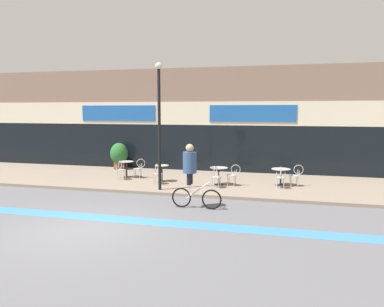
{
  "coord_description": "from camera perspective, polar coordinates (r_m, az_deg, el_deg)",
  "views": [
    {
      "loc": [
        5.41,
        -8.97,
        3.31
      ],
      "look_at": [
        1.65,
        5.63,
        1.54
      ],
      "focal_mm": 35.0,
      "sensor_mm": 36.0,
      "label": 1
    }
  ],
  "objects": [
    {
      "name": "cafe_chair_2_near",
      "position": [
        15.34,
        3.66,
        -3.35
      ],
      "size": [
        0.43,
        0.59,
        0.9
      ],
      "rotation": [
        0.0,
        0.0,
        1.49
      ],
      "color": "#B7B2AD",
      "rests_on": "sidewalk_slab"
    },
    {
      "name": "lamp_post",
      "position": [
        14.79,
        -5.02,
        5.55
      ],
      "size": [
        0.26,
        0.26,
        5.0
      ],
      "color": "black",
      "rests_on": "sidewalk_slab"
    },
    {
      "name": "cafe_chair_2_side",
      "position": [
        15.85,
        6.33,
        -3.06
      ],
      "size": [
        0.59,
        0.42,
        0.9
      ],
      "rotation": [
        0.0,
        0.0,
        3.08
      ],
      "color": "#B7B2AD",
      "rests_on": "sidewalk_slab"
    },
    {
      "name": "cafe_chair_3_side",
      "position": [
        16.26,
        15.58,
        -3.02
      ],
      "size": [
        0.6,
        0.45,
        0.9
      ],
      "rotation": [
        0.0,
        0.0,
        3.29
      ],
      "color": "#B7B2AD",
      "rests_on": "sidewalk_slab"
    },
    {
      "name": "cafe_chair_3_near",
      "position": [
        15.63,
        13.35,
        -3.34
      ],
      "size": [
        0.42,
        0.59,
        0.9
      ],
      "rotation": [
        0.0,
        0.0,
        1.63
      ],
      "color": "#B7B2AD",
      "rests_on": "sidewalk_slab"
    },
    {
      "name": "storefront_facade",
      "position": [
        21.63,
        -0.07,
        5.14
      ],
      "size": [
        40.0,
        4.06,
        5.47
      ],
      "color": "#7F6656",
      "rests_on": "ground"
    },
    {
      "name": "bistro_table_3",
      "position": [
        16.24,
        13.38,
        -2.96
      ],
      "size": [
        0.79,
        0.79,
        0.72
      ],
      "color": "black",
      "rests_on": "sidewalk_slab"
    },
    {
      "name": "cafe_chair_1_near",
      "position": [
        16.13,
        -5.32,
        -2.88
      ],
      "size": [
        0.43,
        0.59,
        0.9
      ],
      "rotation": [
        0.0,
        0.0,
        1.65
      ],
      "color": "#B7B2AD",
      "rests_on": "sidewalk_slab"
    },
    {
      "name": "bistro_table_1",
      "position": [
        16.71,
        -4.62,
        -2.53
      ],
      "size": [
        0.61,
        0.61,
        0.74
      ],
      "color": "black",
      "rests_on": "sidewalk_slab"
    },
    {
      "name": "bistro_table_0",
      "position": [
        17.96,
        -9.95,
        -1.88
      ],
      "size": [
        0.67,
        0.67,
        0.76
      ],
      "color": "black",
      "rests_on": "sidewalk_slab"
    },
    {
      "name": "ground_plane",
      "position": [
        10.99,
        -16.18,
        -11.11
      ],
      "size": [
        120.0,
        120.0,
        0.0
      ],
      "primitive_type": "plane",
      "color": "#5B5B60"
    },
    {
      "name": "cafe_chair_0_near",
      "position": [
        17.4,
        -10.77,
        -2.26
      ],
      "size": [
        0.43,
        0.59,
        0.9
      ],
      "rotation": [
        0.0,
        0.0,
        1.66
      ],
      "color": "#B7B2AD",
      "rests_on": "sidewalk_slab"
    },
    {
      "name": "bistro_table_2",
      "position": [
        15.94,
        4.11,
        -2.88
      ],
      "size": [
        0.76,
        0.76,
        0.75
      ],
      "color": "black",
      "rests_on": "sidewalk_slab"
    },
    {
      "name": "planter_pot",
      "position": [
        20.51,
        -11.05,
        -0.22
      ],
      "size": [
        0.94,
        0.94,
        1.41
      ],
      "color": "brown",
      "rests_on": "sidewalk_slab"
    },
    {
      "name": "sidewalk_slab",
      "position": [
        17.41,
        -3.96,
        -4.08
      ],
      "size": [
        40.0,
        5.5,
        0.12
      ],
      "primitive_type": "cube",
      "color": "gray",
      "rests_on": "ground"
    },
    {
      "name": "cyclist_0",
      "position": [
        12.53,
        -0.12,
        -2.59
      ],
      "size": [
        1.73,
        0.48,
        2.18
      ],
      "rotation": [
        0.0,
        0.0,
        -0.01
      ],
      "color": "black",
      "rests_on": "ground"
    },
    {
      "name": "bike_lane_stripe",
      "position": [
        11.96,
        -13.3,
        -9.54
      ],
      "size": [
        36.0,
        0.7,
        0.01
      ],
      "primitive_type": "cube",
      "color": "#3D7AB7",
      "rests_on": "ground"
    },
    {
      "name": "cafe_chair_0_side",
      "position": [
        17.73,
        -8.09,
        -2.05
      ],
      "size": [
        0.6,
        0.45,
        0.9
      ],
      "rotation": [
        0.0,
        0.0,
        3.28
      ],
      "color": "#B7B2AD",
      "rests_on": "sidewalk_slab"
    }
  ]
}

